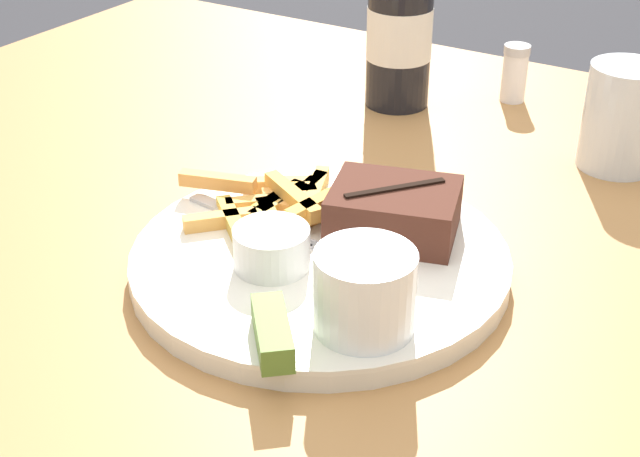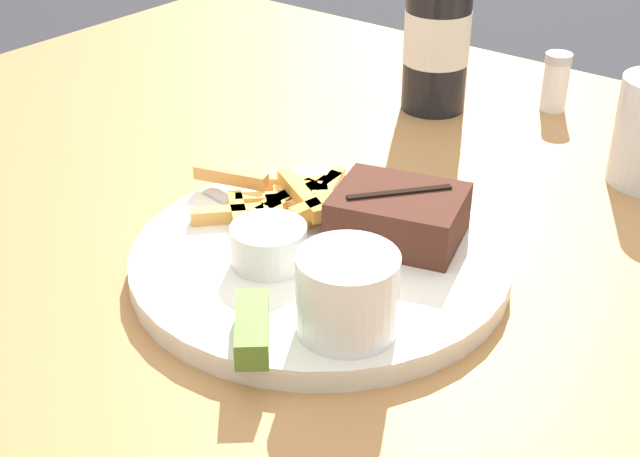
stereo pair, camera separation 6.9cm
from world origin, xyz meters
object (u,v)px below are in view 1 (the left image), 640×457
(pickle_spear, at_px, (272,332))
(drinking_glass, at_px, (622,117))
(fork_utensil, at_px, (246,218))
(beer_bottle, at_px, (400,29))
(dinner_plate, at_px, (320,260))
(steak_portion, at_px, (394,211))
(coleslaw_cup, at_px, (365,287))
(dipping_sauce_cup, at_px, (272,246))
(salt_shaker, at_px, (518,74))

(pickle_spear, distance_m, drinking_glass, 0.44)
(fork_utensil, xyz_separation_m, beer_bottle, (-0.03, 0.33, 0.07))
(dinner_plate, distance_m, steak_portion, 0.07)
(coleslaw_cup, bearing_deg, fork_utensil, 153.09)
(dipping_sauce_cup, relative_size, fork_utensil, 0.44)
(dinner_plate, bearing_deg, steak_portion, 57.23)
(salt_shaker, bearing_deg, drinking_glass, -37.39)
(dipping_sauce_cup, bearing_deg, salt_shaker, 87.03)
(drinking_glass, bearing_deg, dipping_sauce_cup, -115.48)
(coleslaw_cup, distance_m, dipping_sauce_cup, 0.10)
(dinner_plate, distance_m, salt_shaker, 0.42)
(coleslaw_cup, bearing_deg, dinner_plate, 138.23)
(steak_portion, xyz_separation_m, fork_utensil, (-0.11, -0.05, -0.02))
(steak_portion, height_order, drinking_glass, drinking_glass)
(dinner_plate, relative_size, salt_shaker, 4.59)
(steak_portion, bearing_deg, coleslaw_cup, -71.38)
(dipping_sauce_cup, xyz_separation_m, pickle_spear, (0.06, -0.08, -0.01))
(steak_portion, xyz_separation_m, salt_shaker, (-0.03, 0.36, -0.00))
(dipping_sauce_cup, height_order, pickle_spear, dipping_sauce_cup)
(dipping_sauce_cup, bearing_deg, fork_utensil, 140.89)
(steak_portion, bearing_deg, dinner_plate, -122.77)
(dinner_plate, xyz_separation_m, dipping_sauce_cup, (-0.02, -0.04, 0.03))
(dinner_plate, relative_size, dipping_sauce_cup, 5.10)
(coleslaw_cup, relative_size, pickle_spear, 1.08)
(beer_bottle, height_order, salt_shaker, beer_bottle)
(beer_bottle, distance_m, drinking_glass, 0.26)
(dipping_sauce_cup, distance_m, drinking_glass, 0.39)
(pickle_spear, distance_m, beer_bottle, 0.49)
(dinner_plate, distance_m, beer_bottle, 0.37)
(coleslaw_cup, xyz_separation_m, fork_utensil, (-0.16, 0.08, -0.03))
(dinner_plate, height_order, steak_portion, steak_portion)
(dinner_plate, bearing_deg, salt_shaker, 89.44)
(fork_utensil, relative_size, beer_bottle, 0.56)
(steak_portion, height_order, coleslaw_cup, coleslaw_cup)
(drinking_glass, relative_size, salt_shaker, 1.57)
(beer_bottle, bearing_deg, coleslaw_cup, -65.71)
(coleslaw_cup, height_order, pickle_spear, coleslaw_cup)
(steak_portion, height_order, pickle_spear, steak_portion)
(dinner_plate, xyz_separation_m, beer_bottle, (-0.11, 0.34, 0.08))
(dipping_sauce_cup, distance_m, salt_shaker, 0.46)
(dinner_plate, xyz_separation_m, steak_portion, (0.04, 0.06, 0.03))
(dinner_plate, xyz_separation_m, fork_utensil, (-0.08, 0.01, 0.01))
(dinner_plate, xyz_separation_m, coleslaw_cup, (0.08, -0.07, 0.04))
(dinner_plate, xyz_separation_m, salt_shaker, (0.00, 0.42, 0.02))
(steak_portion, distance_m, fork_utensil, 0.12)
(coleslaw_cup, height_order, dipping_sauce_cup, coleslaw_cup)
(beer_bottle, relative_size, salt_shaker, 3.72)
(dinner_plate, relative_size, pickle_spear, 4.62)
(dipping_sauce_cup, xyz_separation_m, salt_shaker, (0.02, 0.46, -0.00))
(pickle_spear, distance_m, salt_shaker, 0.54)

